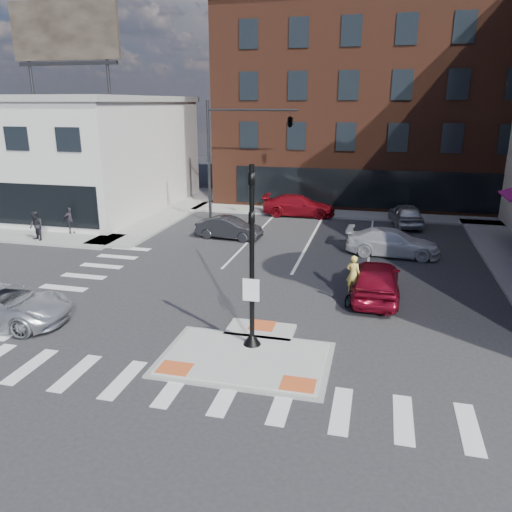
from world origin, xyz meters
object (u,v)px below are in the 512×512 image
(bg_car_silver, at_px, (406,214))
(pedestrian_b, at_px, (71,220))
(white_pickup, at_px, (393,242))
(pedestrian_a, at_px, (36,226))
(silver_suv, at_px, (0,305))
(red_sedan, at_px, (376,279))
(cyclist, at_px, (352,287))
(bg_car_red, at_px, (299,206))
(bg_car_dark, at_px, (229,228))

(bg_car_silver, bearing_deg, pedestrian_b, 12.20)
(white_pickup, distance_m, pedestrian_a, 20.21)
(silver_suv, relative_size, pedestrian_a, 3.04)
(white_pickup, bearing_deg, red_sedan, 175.91)
(white_pickup, bearing_deg, silver_suv, 133.90)
(red_sedan, bearing_deg, pedestrian_a, -11.44)
(bg_car_silver, xyz_separation_m, cyclist, (-2.61, -14.48, -0.07))
(red_sedan, distance_m, pedestrian_a, 19.71)
(white_pickup, relative_size, pedestrian_b, 3.00)
(bg_car_red, xyz_separation_m, cyclist, (4.76, -15.75, -0.06))
(red_sedan, distance_m, bg_car_silver, 13.72)
(red_sedan, distance_m, bg_car_dark, 11.60)
(silver_suv, distance_m, bg_car_dark, 14.41)
(cyclist, distance_m, pedestrian_b, 18.75)
(red_sedan, bearing_deg, bg_car_red, -68.88)
(pedestrian_a, xyz_separation_m, pedestrian_b, (0.94, 2.00, -0.04))
(silver_suv, distance_m, cyclist, 13.51)
(red_sedan, xyz_separation_m, bg_car_dark, (-8.73, 7.64, -0.17))
(red_sedan, relative_size, bg_car_red, 0.93)
(pedestrian_a, height_order, pedestrian_b, pedestrian_a)
(pedestrian_a, bearing_deg, silver_suv, -37.01)
(pedestrian_b, bearing_deg, red_sedan, -50.09)
(white_pickup, distance_m, pedestrian_b, 19.13)
(silver_suv, xyz_separation_m, pedestrian_b, (-4.95, 11.99, 0.24))
(bg_car_dark, bearing_deg, cyclist, -131.27)
(red_sedan, bearing_deg, silver_suv, 24.33)
(white_pickup, height_order, bg_car_red, bg_car_red)
(white_pickup, height_order, bg_car_silver, bg_car_silver)
(silver_suv, bearing_deg, bg_car_dark, -24.57)
(white_pickup, relative_size, cyclist, 2.40)
(white_pickup, relative_size, bg_car_red, 0.95)
(bg_car_red, bearing_deg, pedestrian_b, 123.14)
(red_sedan, distance_m, white_pickup, 6.48)
(pedestrian_a, relative_size, pedestrian_b, 1.05)
(silver_suv, bearing_deg, white_pickup, -54.38)
(red_sedan, xyz_separation_m, bg_car_red, (-5.67, 14.88, -0.07))
(red_sedan, bearing_deg, bg_car_silver, -96.87)
(bg_car_silver, bearing_deg, pedestrian_a, 16.02)
(red_sedan, xyz_separation_m, pedestrian_a, (-19.29, 4.00, 0.19))
(bg_car_red, bearing_deg, cyclist, -165.04)
(bg_car_red, bearing_deg, white_pickup, -144.57)
(silver_suv, xyz_separation_m, bg_car_red, (7.74, 20.87, 0.02))
(silver_suv, relative_size, bg_car_silver, 1.19)
(red_sedan, relative_size, cyclist, 2.35)
(bg_car_silver, bearing_deg, white_pickup, 73.95)
(pedestrian_a, distance_m, pedestrian_b, 2.21)
(red_sedan, xyz_separation_m, pedestrian_b, (-18.36, 6.00, 0.15))
(bg_car_dark, distance_m, pedestrian_a, 11.18)
(red_sedan, height_order, pedestrian_a, pedestrian_a)
(silver_suv, height_order, bg_car_red, bg_car_red)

